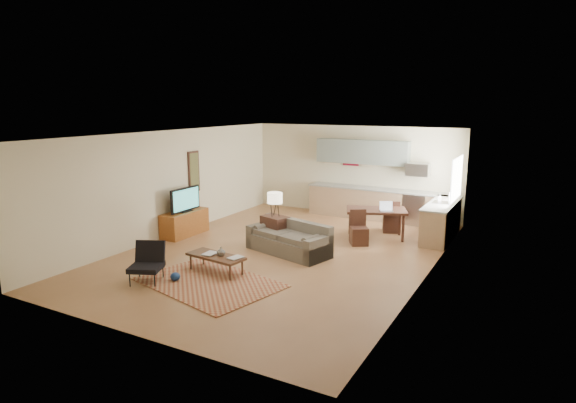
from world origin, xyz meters
The scene contains 25 objects.
room centered at (0.00, 0.00, 1.35)m, with size 9.00×9.00×9.00m.
kitchen_counter_back centered at (0.90, 4.18, 0.46)m, with size 4.26×0.64×0.92m, color #A07D5A, non-canonical shape.
kitchen_counter_right centered at (2.93, 3.00, 0.46)m, with size 0.64×2.26×0.92m, color #A07D5A, non-canonical shape.
kitchen_range centered at (2.00, 4.18, 0.45)m, with size 0.62×0.62×0.90m, color #A5A8AD.
kitchen_microwave centered at (2.00, 4.20, 1.55)m, with size 0.62×0.40×0.35m, color #A5A8AD.
upper_cabinets centered at (0.30, 4.33, 1.95)m, with size 2.80×0.34×0.70m, color gray.
window_right centered at (3.23, 3.00, 1.55)m, with size 0.02×1.40×1.05m, color white.
wall_art_left centered at (-3.21, 0.90, 1.55)m, with size 0.06×0.42×1.10m, color olive, non-canonical shape.
triptych centered at (-0.10, 4.47, 1.75)m, with size 1.70×0.04×0.50m, color #FEEDC6, non-canonical shape.
rug centered at (-0.31, -2.28, 0.01)m, with size 2.60×1.80×0.02m, color brown.
sofa centered at (0.13, 0.08, 0.36)m, with size 2.08×0.91×0.73m, color #5D5648, non-canonical shape.
coffee_table centered at (-0.53, -1.76, 0.19)m, with size 1.24×0.49×0.38m, color #452918, non-canonical shape.
book_a centered at (-0.78, -1.78, 0.39)m, with size 0.25×0.32×0.03m, color maroon.
book_b centered at (-0.18, -1.71, 0.38)m, with size 0.28×0.33×0.02m, color navy.
vase centered at (-0.43, -1.73, 0.46)m, with size 0.18×0.18×0.18m, color black.
armchair centered at (-1.37, -2.83, 0.38)m, with size 0.67×0.67×0.76m, color black, non-canonical shape.
tv_credenza centered at (-2.97, 0.15, 0.31)m, with size 0.52×1.36×0.63m, color brown, non-canonical shape.
tv centered at (-2.92, 0.15, 0.94)m, with size 0.10×1.04×0.63m, color black, non-canonical shape.
console_table centered at (-0.40, 0.39, 0.37)m, with size 0.63×0.42×0.74m, color #351D16, non-canonical shape.
table_lamp centered at (-0.40, 0.39, 1.03)m, with size 0.36×0.36×0.59m, color beige, non-canonical shape.
dining_table centered at (1.47, 2.24, 0.37)m, with size 1.47×0.84×0.75m, color #351D16, non-canonical shape.
dining_chair_near centered at (1.31, 1.49, 0.42)m, with size 0.40×0.42×0.84m, color #351D16, non-canonical shape.
dining_chair_far centered at (1.64, 3.00, 0.44)m, with size 0.42×0.44×0.87m, color #351D16, non-canonical shape.
laptop centered at (1.77, 2.15, 0.86)m, with size 0.31×0.24×0.24m, color #A5A8AD, non-canonical shape.
soap_bottle centered at (2.83, 3.14, 1.02)m, with size 0.10×0.10×0.19m, color #FEEDC6.
Camera 1 is at (5.15, -9.18, 3.37)m, focal length 30.00 mm.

